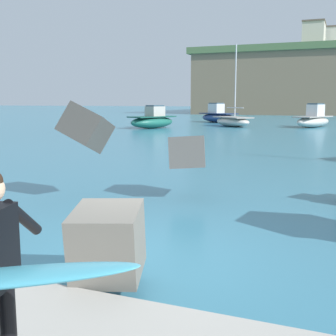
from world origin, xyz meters
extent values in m
plane|color=teal|center=(0.00, 0.00, 0.00)|extent=(400.00, 400.00, 0.00)
cube|color=#4C4944|center=(-2.98, 3.31, 1.82)|extent=(1.29, 1.12, 1.36)
cube|color=#605B56|center=(-0.68, 4.42, 1.20)|extent=(1.20, 1.31, 0.93)
cube|color=slate|center=(0.26, -1.30, 0.68)|extent=(1.11, 1.24, 0.99)
cylinder|color=black|center=(0.69, -3.37, 1.56)|extent=(0.22, 0.53, 0.41)
ellipsoid|color=beige|center=(0.00, 38.49, 0.52)|extent=(3.76, 5.84, 1.05)
cube|color=#9C9991|center=(0.00, 38.49, 1.01)|extent=(3.46, 5.37, 0.10)
cube|color=silver|center=(0.15, 38.88, 1.61)|extent=(1.65, 1.96, 1.12)
cube|color=#334C5B|center=(0.15, 38.88, 2.22)|extent=(1.49, 1.76, 0.12)
ellipsoid|color=navy|center=(-11.03, 44.34, 0.54)|extent=(5.62, 4.74, 1.08)
cube|color=navy|center=(-11.03, 44.34, 1.04)|extent=(5.17, 4.36, 0.10)
cube|color=silver|center=(-11.36, 44.57, 1.63)|extent=(2.03, 1.92, 1.09)
cube|color=#334C5B|center=(-11.36, 44.57, 2.24)|extent=(1.83, 1.73, 0.12)
ellipsoid|color=#1E6656|center=(-13.69, 31.28, 0.55)|extent=(3.80, 5.32, 1.10)
cube|color=#164C41|center=(-13.69, 31.28, 1.06)|extent=(3.50, 4.89, 0.10)
cube|color=#B7B2A8|center=(-13.55, 31.62, 1.55)|extent=(1.70, 1.84, 0.90)
cube|color=#334C5B|center=(-13.55, 31.62, 2.06)|extent=(1.53, 1.65, 0.12)
ellipsoid|color=beige|center=(-7.42, 36.67, 0.47)|extent=(5.01, 4.94, 0.95)
cube|color=#9C9991|center=(-7.42, 36.67, 0.91)|extent=(4.60, 4.55, 0.10)
cylinder|color=silver|center=(-7.16, 36.42, 4.41)|extent=(0.12, 0.12, 6.91)
cylinder|color=silver|center=(-7.16, 36.42, 1.85)|extent=(2.17, 2.10, 0.08)
cube|color=beige|center=(-1.27, 105.09, 14.69)|extent=(5.65, 4.54, 4.56)
cube|color=#66564C|center=(-1.27, 105.09, 17.12)|extent=(5.93, 4.77, 0.30)
cube|color=beige|center=(-4.48, 94.31, 15.48)|extent=(4.27, 7.26, 6.14)
cube|color=#66564C|center=(-4.48, 94.31, 18.70)|extent=(4.48, 7.62, 0.30)
camera|label=1|loc=(3.04, -6.09, 2.48)|focal=47.16mm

